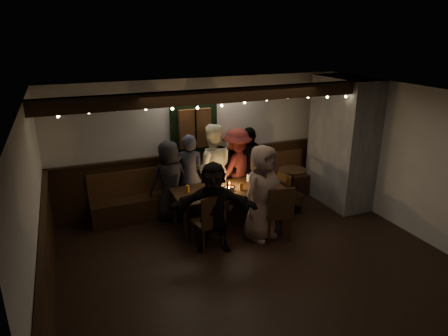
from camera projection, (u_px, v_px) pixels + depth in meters
name	position (u px, v px, depth m)	size (l,w,h in m)	color
room	(275.00, 163.00, 7.55)	(6.02, 5.01, 2.62)	black
dining_table	(228.00, 192.00, 7.32)	(2.01, 0.86, 0.87)	black
chair_near_left	(211.00, 219.00, 6.50)	(0.51, 0.51, 0.99)	black
chair_near_right	(279.00, 210.00, 6.78)	(0.52, 0.52, 1.01)	black
chair_end	(288.00, 191.00, 7.76)	(0.45, 0.45, 0.87)	black
high_top	(292.00, 184.00, 7.94)	(0.54, 0.54, 0.87)	black
person_a	(170.00, 181.00, 7.51)	(0.76, 0.49, 1.55)	black
person_b	(189.00, 176.00, 7.64)	(0.60, 0.39, 1.64)	#2C2D38
person_c	(212.00, 168.00, 7.82)	(0.87, 0.67, 1.78)	beige
person_d	(237.00, 168.00, 8.09)	(1.05, 0.60, 1.63)	maroon
person_e	(250.00, 165.00, 8.23)	(0.95, 0.40, 1.62)	black
person_f	(214.00, 207.00, 6.45)	(1.41, 0.45, 1.52)	black
person_g	(262.00, 193.00, 6.77)	(0.83, 0.54, 1.69)	#8A6C5F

